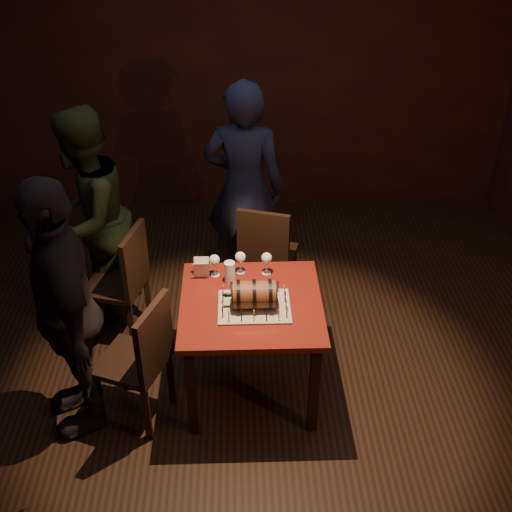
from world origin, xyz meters
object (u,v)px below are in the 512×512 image
barrel_cake (254,295)px  person_back (244,189)px  wine_glass_mid (240,258)px  chair_left_front (142,356)px  wine_glass_left (214,261)px  person_left_front (65,309)px  pint_of_ale (230,273)px  chair_back (266,252)px  person_left_rear (87,219)px  pub_table (251,315)px  wine_glass_right (267,259)px  chair_left_rear (124,278)px

barrel_cake → person_back: person_back is taller
wine_glass_mid → chair_left_front: chair_left_front is taller
wine_glass_left → person_left_front: (-0.87, -0.50, 0.01)m
pint_of_ale → chair_left_front: size_ratio=0.16×
chair_back → person_back: (-0.16, 0.37, 0.36)m
barrel_cake → person_left_rear: size_ratio=0.19×
person_left_rear → person_back: bearing=126.6°
pint_of_ale → chair_left_front: chair_left_front is taller
wine_glass_left → person_left_front: person_left_front is taller
wine_glass_left → pint_of_ale: bearing=-36.3°
pub_table → person_back: size_ratio=0.51×
wine_glass_right → pint_of_ale: 0.26m
barrel_cake → chair_left_rear: 1.19m
pub_table → wine_glass_right: bearing=70.3°
barrel_cake → chair_left_front: (-0.70, -0.18, -0.33)m
pint_of_ale → chair_left_front: 0.78m
person_left_front → wine_glass_right: bearing=91.5°
wine_glass_left → person_left_front: size_ratio=0.09×
person_back → person_left_front: 1.85m
pint_of_ale → chair_left_rear: 0.91m
wine_glass_mid → wine_glass_right: (0.17, -0.02, 0.00)m
pub_table → person_left_front: 1.15m
wine_glass_right → pub_table: bearing=-109.7°
wine_glass_left → person_left_rear: bearing=147.3°
person_left_rear → chair_left_rear: bearing=60.8°
pub_table → person_left_rear: 1.51m
chair_left_front → person_back: size_ratio=0.53×
person_back → person_left_front: (-1.09, -1.49, -0.01)m
wine_glass_left → chair_left_rear: (-0.68, 0.31, -0.35)m
pub_table → pint_of_ale: (-0.13, 0.23, 0.18)m
wine_glass_mid → person_left_front: person_left_front is taller
pub_table → chair_left_rear: chair_left_rear is taller
wine_glass_mid → person_left_rear: (-1.13, 0.58, -0.02)m
pub_table → wine_glass_right: 0.40m
wine_glass_mid → chair_left_front: (-0.62, -0.56, -0.34)m
wine_glass_mid → pint_of_ale: bearing=-124.7°
wine_glass_mid → pint_of_ale: wine_glass_mid is taller
person_back → pint_of_ale: bearing=93.8°
chair_left_front → person_back: bearing=66.6°
chair_left_rear → chair_back: bearing=16.8°
pub_table → wine_glass_left: bearing=128.1°
pub_table → chair_left_front: chair_left_front is taller
wine_glass_right → person_back: bearing=97.7°
wine_glass_left → pint_of_ale: wine_glass_left is taller
pint_of_ale → chair_back: 0.81m
wine_glass_mid → pint_of_ale: size_ratio=1.07×
wine_glass_left → wine_glass_right: size_ratio=1.00×
barrel_cake → wine_glass_right: bearing=75.8°
chair_left_front → barrel_cake: bearing=14.2°
chair_left_rear → person_left_rear: (-0.28, 0.31, 0.33)m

